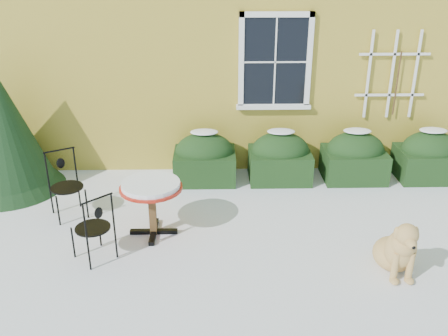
{
  "coord_description": "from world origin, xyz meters",
  "views": [
    {
      "loc": [
        -0.14,
        -5.39,
        3.72
      ],
      "look_at": [
        0.0,
        1.0,
        0.9
      ],
      "focal_mm": 40.0,
      "sensor_mm": 36.0,
      "label": 1
    }
  ],
  "objects_px": {
    "evergreen_shrub": "(2,139)",
    "dog": "(398,250)",
    "patio_chair_near": "(94,227)",
    "patio_chair_far": "(66,184)",
    "bistro_table": "(151,191)"
  },
  "relations": [
    {
      "from": "evergreen_shrub",
      "to": "dog",
      "type": "xyz_separation_m",
      "value": [
        5.7,
        -2.54,
        -0.55
      ]
    },
    {
      "from": "patio_chair_near",
      "to": "patio_chair_far",
      "type": "relative_size",
      "value": 0.94
    },
    {
      "from": "evergreen_shrub",
      "to": "bistro_table",
      "type": "bearing_deg",
      "value": -30.95
    },
    {
      "from": "patio_chair_far",
      "to": "dog",
      "type": "relative_size",
      "value": 1.13
    },
    {
      "from": "evergreen_shrub",
      "to": "dog",
      "type": "relative_size",
      "value": 2.43
    },
    {
      "from": "dog",
      "to": "patio_chair_far",
      "type": "bearing_deg",
      "value": 159.59
    },
    {
      "from": "evergreen_shrub",
      "to": "patio_chair_far",
      "type": "height_order",
      "value": "evergreen_shrub"
    },
    {
      "from": "dog",
      "to": "patio_chair_near",
      "type": "bearing_deg",
      "value": 173.38
    },
    {
      "from": "evergreen_shrub",
      "to": "patio_chair_near",
      "type": "relative_size",
      "value": 2.29
    },
    {
      "from": "bistro_table",
      "to": "patio_chair_near",
      "type": "distance_m",
      "value": 0.93
    },
    {
      "from": "evergreen_shrub",
      "to": "bistro_table",
      "type": "xyz_separation_m",
      "value": [
        2.58,
        -1.55,
        -0.2
      ]
    },
    {
      "from": "patio_chair_near",
      "to": "patio_chair_far",
      "type": "distance_m",
      "value": 1.38
    },
    {
      "from": "patio_chair_near",
      "to": "patio_chair_far",
      "type": "height_order",
      "value": "patio_chair_far"
    },
    {
      "from": "bistro_table",
      "to": "dog",
      "type": "relative_size",
      "value": 0.97
    },
    {
      "from": "bistro_table",
      "to": "dog",
      "type": "bearing_deg",
      "value": -17.6
    }
  ]
}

